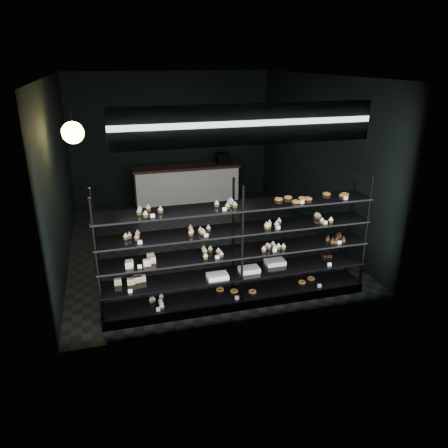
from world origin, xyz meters
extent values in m
cube|color=black|center=(0.00, 0.00, 0.01)|extent=(5.00, 6.00, 0.01)
cube|color=black|center=(0.00, 0.00, 3.20)|extent=(5.00, 6.00, 0.01)
cube|color=black|center=(0.00, 3.00, 1.60)|extent=(5.00, 0.01, 3.20)
cube|color=black|center=(0.00, -3.00, 1.60)|extent=(5.00, 0.01, 3.20)
cube|color=black|center=(-2.50, 0.00, 1.60)|extent=(0.01, 6.00, 3.20)
cube|color=black|center=(2.50, 0.00, 1.60)|extent=(0.01, 6.00, 3.20)
cube|color=black|center=(0.05, -2.45, 0.06)|extent=(4.00, 0.50, 0.12)
cylinder|color=black|center=(-1.92, -2.67, 0.99)|extent=(0.04, 0.04, 1.85)
cylinder|color=black|center=(-1.92, -2.23, 0.99)|extent=(0.04, 0.04, 1.85)
cylinder|color=black|center=(0.05, -2.67, 0.99)|extent=(0.04, 0.04, 1.85)
cylinder|color=black|center=(0.05, -2.23, 0.99)|extent=(0.04, 0.04, 1.85)
cylinder|color=black|center=(2.02, -2.67, 0.99)|extent=(0.04, 0.04, 1.85)
cylinder|color=black|center=(2.02, -2.23, 0.99)|extent=(0.04, 0.04, 1.85)
cube|color=black|center=(0.05, -2.45, 0.15)|extent=(4.00, 0.50, 0.03)
cube|color=black|center=(0.05, -2.45, 0.50)|extent=(4.00, 0.50, 0.02)
cube|color=black|center=(0.05, -2.45, 0.85)|extent=(4.00, 0.50, 0.02)
cube|color=black|center=(0.05, -2.45, 1.20)|extent=(4.00, 0.50, 0.02)
cube|color=black|center=(0.05, -2.45, 1.55)|extent=(4.00, 0.50, 0.02)
cube|color=white|center=(-1.18, -2.63, 1.59)|extent=(0.06, 0.04, 0.06)
cube|color=white|center=(-0.17, -2.63, 1.59)|extent=(0.05, 0.04, 0.06)
cube|color=white|center=(0.90, -2.63, 1.59)|extent=(0.05, 0.04, 0.06)
cube|color=white|center=(1.67, -2.63, 1.59)|extent=(0.06, 0.04, 0.06)
cube|color=white|center=(-1.39, -2.63, 1.24)|extent=(0.06, 0.04, 0.06)
cube|color=white|center=(-0.49, -2.63, 1.24)|extent=(0.05, 0.04, 0.06)
cube|color=white|center=(0.59, -2.63, 1.24)|extent=(0.05, 0.04, 0.06)
cube|color=white|center=(1.38, -2.63, 1.24)|extent=(0.06, 0.04, 0.06)
cube|color=white|center=(-1.37, -2.63, 0.89)|extent=(0.06, 0.04, 0.06)
cube|color=white|center=(-0.29, -2.63, 0.89)|extent=(0.06, 0.04, 0.06)
cube|color=white|center=(0.55, -2.63, 0.89)|extent=(0.05, 0.04, 0.06)
cube|color=white|center=(1.64, -2.63, 0.89)|extent=(0.06, 0.04, 0.06)
cube|color=white|center=(-1.51, -2.63, 0.54)|extent=(0.06, 0.04, 0.06)
cube|color=white|center=(1.48, -2.63, 0.54)|extent=(0.06, 0.04, 0.06)
cube|color=white|center=(-1.20, -2.63, 0.19)|extent=(0.06, 0.04, 0.06)
cube|color=white|center=(0.03, -2.63, 0.19)|extent=(0.05, 0.04, 0.06)
cube|color=white|center=(1.34, -2.63, 0.19)|extent=(0.06, 0.04, 0.06)
cube|color=#0B1338|center=(0.00, -2.92, 2.75)|extent=(3.20, 0.04, 0.45)
cube|color=white|center=(0.00, -2.94, 2.75)|extent=(3.30, 0.02, 0.50)
cylinder|color=black|center=(-2.11, -1.04, 2.90)|extent=(0.01, 0.01, 0.57)
sphere|color=#FFD759|center=(-2.11, -1.04, 2.45)|extent=(0.33, 0.33, 0.33)
cube|color=silver|center=(0.25, 2.50, 0.46)|extent=(2.55, 0.60, 0.92)
cube|color=black|center=(0.25, 2.50, 0.95)|extent=(2.66, 0.65, 0.06)
cube|color=black|center=(1.19, 2.50, 1.10)|extent=(0.30, 0.30, 0.25)
camera|label=1|loc=(-1.71, -7.98, 3.51)|focal=35.00mm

